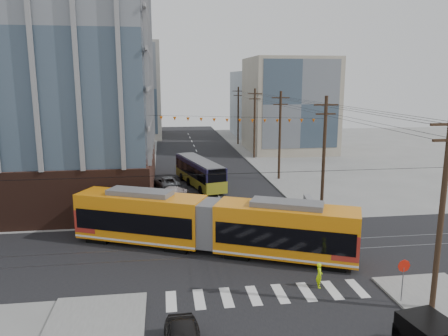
{
  "coord_description": "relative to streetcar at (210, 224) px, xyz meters",
  "views": [
    {
      "loc": [
        -5.81,
        -26.01,
        12.43
      ],
      "look_at": [
        -0.81,
        9.38,
        5.12
      ],
      "focal_mm": 35.0,
      "sensor_mm": 36.0,
      "label": 1
    }
  ],
  "objects": [
    {
      "name": "utility_pole_near",
      "position": [
        11.07,
        -10.21,
        3.48
      ],
      "size": [
        0.3,
        0.3,
        11.0
      ],
      "primitive_type": "cylinder",
      "color": "black",
      "rests_on": "ground"
    },
    {
      "name": "bg_bldg_ne_near",
      "position": [
        18.57,
        43.79,
        5.98
      ],
      "size": [
        14.0,
        14.0,
        16.0
      ],
      "primitive_type": "cube",
      "color": "gray",
      "rests_on": "ground"
    },
    {
      "name": "parked_car_white",
      "position": [
        -2.34,
        13.87,
        -1.25
      ],
      "size": [
        3.81,
        5.7,
        1.53
      ],
      "primitive_type": "imported",
      "rotation": [
        0.0,
        0.0,
        2.8
      ],
      "color": "#B6A8A6",
      "rests_on": "ground"
    },
    {
      "name": "city_bus",
      "position": [
        0.94,
        20.15,
        -0.42
      ],
      "size": [
        5.22,
        11.53,
        3.2
      ],
      "primitive_type": null,
      "rotation": [
        0.0,
        0.0,
        0.26
      ],
      "color": "#1A173A",
      "rests_on": "ground"
    },
    {
      "name": "parked_car_silver",
      "position": [
        -2.36,
        10.71,
        -1.34
      ],
      "size": [
        1.9,
        4.27,
        1.36
      ],
      "primitive_type": "imported",
      "rotation": [
        0.0,
        0.0,
        3.03
      ],
      "color": "#9B9B9C",
      "rests_on": "ground"
    },
    {
      "name": "office_building",
      "position": [
        -19.43,
        18.79,
        12.28
      ],
      "size": [
        30.0,
        25.0,
        28.6
      ],
      "primitive_type": "cube",
      "color": "#381E16",
      "rests_on": "ground"
    },
    {
      "name": "pedestrian",
      "position": [
        5.91,
        -6.71,
        -1.24
      ],
      "size": [
        0.46,
        0.62,
        1.56
      ],
      "primitive_type": "imported",
      "rotation": [
        0.0,
        0.0,
        1.4
      ],
      "color": "#C7FB08",
      "rests_on": "ground"
    },
    {
      "name": "bg_bldg_nw_near",
      "position": [
        -14.43,
        47.79,
        6.98
      ],
      "size": [
        18.0,
        16.0,
        18.0
      ],
      "primitive_type": "cube",
      "color": "#8C99A5",
      "rests_on": "ground"
    },
    {
      "name": "streetcar",
      "position": [
        0.0,
        0.0,
        0.0
      ],
      "size": [
        20.32,
        11.33,
        4.04
      ],
      "primitive_type": null,
      "rotation": [
        0.0,
        0.0,
        -0.42
      ],
      "color": "orange",
      "rests_on": "ground"
    },
    {
      "name": "utility_pole_far",
      "position": [
        11.07,
        51.79,
        3.48
      ],
      "size": [
        0.3,
        0.3,
        11.0
      ],
      "primitive_type": "cylinder",
      "color": "black",
      "rests_on": "ground"
    },
    {
      "name": "parked_car_grey",
      "position": [
        -3.02,
        19.36,
        -1.32
      ],
      "size": [
        3.58,
        5.5,
        1.41
      ],
      "primitive_type": "imported",
      "rotation": [
        0.0,
        0.0,
        3.41
      ],
      "color": "#4C4E52",
      "rests_on": "ground"
    },
    {
      "name": "ground",
      "position": [
        2.57,
        -4.21,
        -2.02
      ],
      "size": [
        160.0,
        160.0,
        0.0
      ],
      "primitive_type": "plane",
      "color": "slate"
    },
    {
      "name": "stop_sign",
      "position": [
        9.84,
        -9.21,
        -0.8
      ],
      "size": [
        0.76,
        0.76,
        2.44
      ],
      "primitive_type": null,
      "rotation": [
        0.0,
        0.0,
        0.03
      ],
      "color": "red",
      "rests_on": "ground"
    },
    {
      "name": "bg_bldg_ne_far",
      "position": [
        20.57,
        63.79,
        4.98
      ],
      "size": [
        16.0,
        16.0,
        14.0
      ],
      "primitive_type": "cube",
      "color": "#8C99A5",
      "rests_on": "ground"
    },
    {
      "name": "jersey_barrier",
      "position": [
        10.87,
        9.34,
        -1.59
      ],
      "size": [
        1.64,
        4.37,
        0.85
      ],
      "primitive_type": "cube",
      "rotation": [
        0.0,
        0.0,
        -0.16
      ],
      "color": "slate",
      "rests_on": "ground"
    },
    {
      "name": "bg_bldg_nw_far",
      "position": [
        -11.43,
        67.79,
        7.98
      ],
      "size": [
        16.0,
        18.0,
        20.0
      ],
      "primitive_type": "cube",
      "color": "gray",
      "rests_on": "ground"
    }
  ]
}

